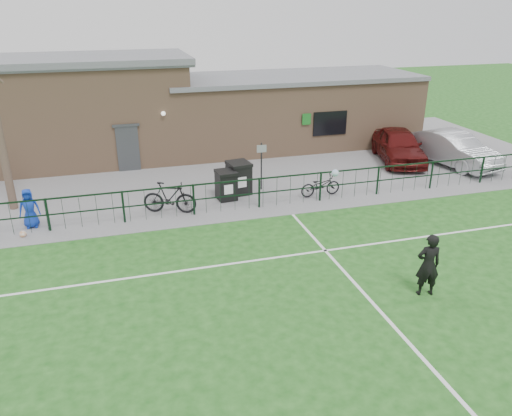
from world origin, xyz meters
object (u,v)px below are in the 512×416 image
object	(u,v)px
wheelie_bin_left	(226,186)
bicycle_e	(320,185)
car_maroon	(399,145)
spectator_child	(29,208)
wheelie_bin_right	(239,179)
bicycle_d	(170,198)
ball_ground	(23,234)
sign_post	(261,166)
car_silver	(452,149)

from	to	relation	value
wheelie_bin_left	bicycle_e	size ratio (longest dim) A/B	0.64
car_maroon	spectator_child	bearing A→B (deg)	-152.39
spectator_child	wheelie_bin_right	bearing A→B (deg)	3.55
bicycle_d	bicycle_e	world-z (taller)	bicycle_d
wheelie_bin_left	bicycle_e	distance (m)	3.79
wheelie_bin_right	car_maroon	xyz separation A→B (m)	(8.57, 2.09, 0.18)
bicycle_d	bicycle_e	bearing A→B (deg)	-68.16
wheelie_bin_left	car_maroon	size ratio (longest dim) A/B	0.23
car_maroon	wheelie_bin_right	bearing A→B (deg)	-150.15
wheelie_bin_left	ball_ground	bearing A→B (deg)	-173.36
car_maroon	sign_post	bearing A→B (deg)	-149.45
sign_post	bicycle_d	distance (m)	4.24
wheelie_bin_left	car_maroon	bearing A→B (deg)	10.94
car_silver	ball_ground	xyz separation A→B (m)	(-18.70, -2.85, -0.69)
wheelie_bin_right	car_silver	size ratio (longest dim) A/B	0.26
car_maroon	car_silver	bearing A→B (deg)	-13.43
wheelie_bin_left	sign_post	world-z (taller)	sign_post
wheelie_bin_left	bicycle_e	bearing A→B (deg)	-15.86
bicycle_e	ball_ground	distance (m)	11.07
car_silver	ball_ground	size ratio (longest dim) A/B	20.75
wheelie_bin_left	wheelie_bin_right	xyz separation A→B (m)	(0.65, 0.51, 0.07)
car_silver	bicycle_d	world-z (taller)	car_silver
bicycle_e	spectator_child	size ratio (longest dim) A/B	1.20
wheelie_bin_right	bicycle_e	world-z (taller)	wheelie_bin_right
wheelie_bin_right	car_maroon	world-z (taller)	car_maroon
car_silver	ball_ground	distance (m)	18.93
wheelie_bin_left	ball_ground	distance (m)	7.49
bicycle_d	spectator_child	world-z (taller)	spectator_child
sign_post	car_silver	bearing A→B (deg)	4.23
wheelie_bin_right	sign_post	size ratio (longest dim) A/B	0.61
wheelie_bin_left	sign_post	bearing A→B (deg)	16.78
bicycle_e	spectator_child	world-z (taller)	spectator_child
wheelie_bin_right	spectator_child	bearing A→B (deg)	-179.26
wheelie_bin_left	sign_post	xyz separation A→B (m)	(1.65, 0.65, 0.46)
wheelie_bin_right	bicycle_d	distance (m)	3.24
car_maroon	ball_ground	size ratio (longest dim) A/B	20.37
sign_post	bicycle_d	bearing A→B (deg)	-160.05
ball_ground	bicycle_d	bearing A→B (deg)	7.86
car_maroon	bicycle_d	size ratio (longest dim) A/B	2.35
wheelie_bin_left	car_silver	size ratio (longest dim) A/B	0.23
car_silver	spectator_child	size ratio (longest dim) A/B	3.41
car_maroon	car_silver	size ratio (longest dim) A/B	0.98
spectator_child	sign_post	bearing A→B (deg)	3.48
wheelie_bin_left	sign_post	distance (m)	1.83
bicycle_d	bicycle_e	xyz separation A→B (m)	(6.04, 0.06, -0.15)
bicycle_e	ball_ground	size ratio (longest dim) A/B	7.33
sign_post	car_maroon	size ratio (longest dim) A/B	0.43
wheelie_bin_right	car_silver	world-z (taller)	car_silver
car_maroon	car_silver	world-z (taller)	car_maroon
wheelie_bin_right	bicycle_d	size ratio (longest dim) A/B	0.62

